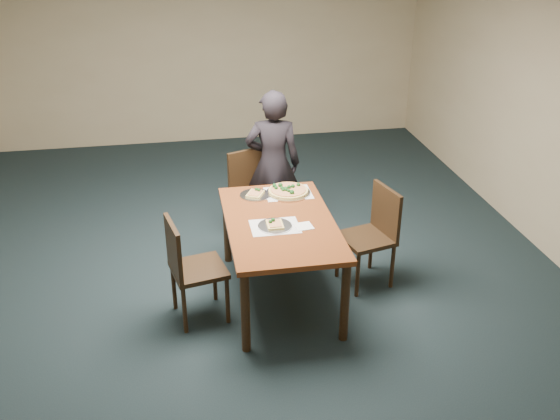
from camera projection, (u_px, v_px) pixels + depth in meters
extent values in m
plane|color=black|center=(246.00, 287.00, 5.67)|extent=(8.00, 8.00, 0.00)
plane|color=tan|center=(207.00, 43.00, 8.58)|extent=(6.00, 0.00, 6.00)
cube|color=#5E2A12|center=(280.00, 223.00, 5.22)|extent=(0.90, 1.50, 0.04)
cylinder|color=black|center=(245.00, 312.00, 4.72)|extent=(0.07, 0.07, 0.70)
cylinder|color=black|center=(227.00, 228.00, 5.94)|extent=(0.07, 0.07, 0.70)
cylinder|color=black|center=(345.00, 302.00, 4.84)|extent=(0.07, 0.07, 0.70)
cylinder|color=black|center=(307.00, 222.00, 6.06)|extent=(0.07, 0.07, 0.70)
cube|color=black|center=(256.00, 198.00, 6.31)|extent=(0.54, 0.54, 0.04)
cylinder|color=black|center=(250.00, 230.00, 6.19)|extent=(0.04, 0.04, 0.43)
cylinder|color=black|center=(233.00, 216.00, 6.47)|extent=(0.04, 0.04, 0.43)
cylinder|color=black|center=(281.00, 222.00, 6.36)|extent=(0.04, 0.04, 0.43)
cylinder|color=black|center=(263.00, 208.00, 6.64)|extent=(0.04, 0.04, 0.43)
cube|color=black|center=(247.00, 170.00, 6.35)|extent=(0.40, 0.19, 0.44)
cube|color=black|center=(199.00, 270.00, 5.09)|extent=(0.50, 0.50, 0.04)
cylinder|color=black|center=(227.00, 300.00, 5.10)|extent=(0.04, 0.04, 0.43)
cylinder|color=black|center=(185.00, 310.00, 4.98)|extent=(0.04, 0.04, 0.43)
cylinder|color=black|center=(215.00, 278.00, 5.40)|extent=(0.04, 0.04, 0.43)
cylinder|color=black|center=(174.00, 287.00, 5.28)|extent=(0.04, 0.04, 0.43)
cube|color=black|center=(174.00, 248.00, 4.92)|extent=(0.12, 0.42, 0.44)
cube|color=black|center=(366.00, 239.00, 5.56)|extent=(0.51, 0.51, 0.04)
cylinder|color=black|center=(338.00, 256.00, 5.74)|extent=(0.04, 0.04, 0.43)
cylinder|color=black|center=(371.00, 248.00, 5.87)|extent=(0.04, 0.04, 0.43)
cylinder|color=black|center=(358.00, 275.00, 5.45)|extent=(0.04, 0.04, 0.43)
cylinder|color=black|center=(392.00, 266.00, 5.58)|extent=(0.04, 0.04, 0.43)
cube|color=black|center=(386.00, 211.00, 5.52)|extent=(0.14, 0.42, 0.44)
imported|color=black|center=(273.00, 164.00, 6.31)|extent=(0.61, 0.45, 1.53)
cube|color=white|center=(288.00, 193.00, 5.71)|extent=(0.42, 0.32, 0.00)
cube|color=white|center=(275.00, 226.00, 5.12)|extent=(0.40, 0.30, 0.00)
cylinder|color=silver|center=(288.00, 192.00, 5.71)|extent=(0.40, 0.40, 0.01)
cylinder|color=gold|center=(288.00, 191.00, 5.70)|extent=(0.36, 0.36, 0.02)
cylinder|color=#DAB971|center=(288.00, 189.00, 5.69)|extent=(0.32, 0.32, 0.01)
sphere|color=#133E15|center=(289.00, 191.00, 5.64)|extent=(0.03, 0.03, 0.03)
sphere|color=#133E15|center=(282.00, 188.00, 5.68)|extent=(0.04, 0.04, 0.04)
sphere|color=#133E15|center=(276.00, 188.00, 5.69)|extent=(0.03, 0.03, 0.03)
sphere|color=#133E15|center=(293.00, 186.00, 5.72)|extent=(0.04, 0.04, 0.04)
sphere|color=#133E15|center=(286.00, 189.00, 5.66)|extent=(0.03, 0.03, 0.03)
sphere|color=#133E15|center=(285.00, 188.00, 5.67)|extent=(0.04, 0.04, 0.04)
sphere|color=#133E15|center=(280.00, 185.00, 5.74)|extent=(0.04, 0.04, 0.04)
sphere|color=#133E15|center=(283.00, 190.00, 5.65)|extent=(0.03, 0.03, 0.03)
sphere|color=#133E15|center=(289.00, 187.00, 5.70)|extent=(0.04, 0.04, 0.04)
sphere|color=#133E15|center=(298.00, 185.00, 5.75)|extent=(0.04, 0.04, 0.04)
sphere|color=#133E15|center=(275.00, 186.00, 5.73)|extent=(0.04, 0.04, 0.04)
sphere|color=#133E15|center=(281.00, 185.00, 5.75)|extent=(0.03, 0.03, 0.03)
sphere|color=#133E15|center=(292.00, 192.00, 5.60)|extent=(0.04, 0.04, 0.04)
cylinder|color=silver|center=(275.00, 226.00, 5.12)|extent=(0.28, 0.28, 0.01)
cube|color=gold|center=(275.00, 224.00, 5.11)|extent=(0.13, 0.17, 0.02)
cube|color=#DAB971|center=(275.00, 223.00, 5.11)|extent=(0.10, 0.14, 0.01)
sphere|color=#133E15|center=(273.00, 220.00, 5.13)|extent=(0.03, 0.03, 0.03)
sphere|color=#133E15|center=(270.00, 222.00, 5.11)|extent=(0.03, 0.03, 0.03)
cylinder|color=silver|center=(255.00, 195.00, 5.66)|extent=(0.28, 0.28, 0.01)
cube|color=gold|center=(255.00, 194.00, 5.65)|extent=(0.19, 0.21, 0.02)
cube|color=#DAB971|center=(255.00, 193.00, 5.65)|extent=(0.15, 0.17, 0.01)
sphere|color=#133E15|center=(256.00, 189.00, 5.69)|extent=(0.03, 0.03, 0.03)
sphere|color=#133E15|center=(259.00, 190.00, 5.67)|extent=(0.03, 0.03, 0.03)
cube|color=white|center=(304.00, 226.00, 5.12)|extent=(0.16, 0.16, 0.01)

